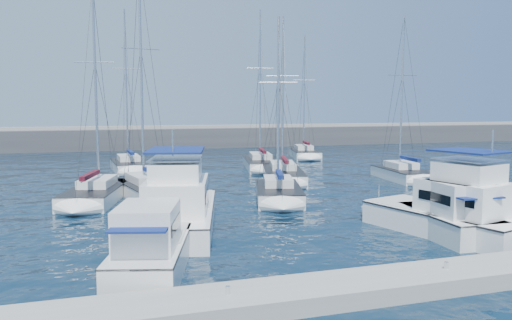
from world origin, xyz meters
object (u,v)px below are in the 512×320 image
object	(u,v)px
motor_yacht_stbd_outer	(451,218)
sailboat_back_c	(304,153)
motor_yacht_port_inner	(179,210)
sailboat_mid_e	(403,174)
motor_yacht_stbd_inner	(452,213)
sailboat_back_a	(129,165)
sailboat_mid_b	(147,189)
sailboat_mid_d	(283,175)
motor_yacht_port_outer	(151,251)
sailboat_back_b	(261,163)
sailboat_mid_c	(278,193)
sailboat_mid_a	(96,193)

from	to	relation	value
motor_yacht_stbd_outer	sailboat_back_c	size ratio (longest dim) A/B	0.36
motor_yacht_port_inner	sailboat_mid_e	bearing A→B (deg)	43.89
motor_yacht_stbd_inner	sailboat_back_a	distance (m)	33.64
sailboat_mid_b	sailboat_mid_e	xyz separation A→B (m)	(22.07, 1.75, -0.01)
sailboat_back_a	sailboat_mid_b	bearing A→B (deg)	-91.92
motor_yacht_stbd_outer	sailboat_mid_d	distance (m)	20.19
sailboat_mid_d	motor_yacht_stbd_inner	bearing A→B (deg)	-70.17
motor_yacht_port_outer	sailboat_back_b	distance (m)	33.32
sailboat_mid_e	sailboat_mid_c	bearing A→B (deg)	-150.39
sailboat_mid_e	sailboat_back_a	size ratio (longest dim) A/B	0.89
motor_yacht_port_outer	sailboat_mid_b	world-z (taller)	sailboat_mid_b
motor_yacht_stbd_inner	sailboat_back_c	world-z (taller)	sailboat_back_c
sailboat_back_a	motor_yacht_stbd_outer	bearing A→B (deg)	-69.80
motor_yacht_port_outer	motor_yacht_port_inner	bearing A→B (deg)	87.79
sailboat_mid_a	sailboat_mid_e	size ratio (longest dim) A/B	1.03
motor_yacht_port_inner	sailboat_back_c	size ratio (longest dim) A/B	0.67
motor_yacht_port_inner	sailboat_mid_a	xyz separation A→B (m)	(-4.07, 9.91, -0.61)
motor_yacht_stbd_inner	sailboat_mid_d	xyz separation A→B (m)	(-1.46, 19.87, -0.63)
sailboat_back_b	sailboat_back_c	size ratio (longest dim) A/B	1.07
motor_yacht_port_outer	motor_yacht_stbd_outer	bearing A→B (deg)	20.39
sailboat_mid_a	sailboat_back_b	world-z (taller)	sailboat_back_b
motor_yacht_stbd_inner	sailboat_mid_c	bearing A→B (deg)	98.83
motor_yacht_stbd_inner	sailboat_mid_e	distance (m)	19.22
sailboat_mid_a	sailboat_mid_d	distance (m)	16.21
motor_yacht_stbd_outer	motor_yacht_port_outer	bearing A→B (deg)	-172.28
sailboat_mid_c	sailboat_back_b	bearing A→B (deg)	92.06
motor_yacht_stbd_outer	sailboat_back_a	distance (m)	33.80
sailboat_mid_b	sailboat_mid_c	bearing A→B (deg)	-37.61
motor_yacht_stbd_inner	sailboat_mid_e	world-z (taller)	sailboat_mid_e
sailboat_mid_b	sailboat_back_c	size ratio (longest dim) A/B	1.08
sailboat_mid_b	sailboat_back_a	distance (m)	15.30
motor_yacht_port_outer	motor_yacht_stbd_outer	size ratio (longest dim) A/B	1.20
sailboat_mid_a	sailboat_back_c	size ratio (longest dim) A/B	0.96
sailboat_mid_e	sailboat_back_c	xyz separation A→B (m)	(-0.76, 20.18, -0.00)
sailboat_mid_b	sailboat_mid_e	world-z (taller)	sailboat_mid_b
sailboat_mid_c	sailboat_back_c	distance (m)	29.07
motor_yacht_port_inner	motor_yacht_stbd_inner	distance (m)	13.63
sailboat_back_a	motor_yacht_port_outer	bearing A→B (deg)	-95.14
sailboat_mid_a	sailboat_mid_d	xyz separation A→B (m)	(15.37, 5.16, -0.02)
motor_yacht_stbd_inner	sailboat_back_b	size ratio (longest dim) A/B	0.53
sailboat_back_c	motor_yacht_stbd_outer	bearing A→B (deg)	-87.92
motor_yacht_stbd_outer	sailboat_mid_e	xyz separation A→B (m)	(8.95, 17.43, -0.41)
motor_yacht_port_outer	sailboat_mid_a	size ratio (longest dim) A/B	0.45
motor_yacht_port_outer	sailboat_mid_a	xyz separation A→B (m)	(-2.05, 16.23, -0.42)
motor_yacht_port_inner	motor_yacht_stbd_inner	bearing A→B (deg)	-6.64
sailboat_mid_a	sailboat_back_a	bearing A→B (deg)	93.41
motor_yacht_port_outer	sailboat_back_a	distance (m)	32.23
motor_yacht_port_inner	motor_yacht_stbd_outer	size ratio (longest dim) A/B	1.84
sailboat_mid_c	sailboat_mid_e	bearing A→B (deg)	39.40
motor_yacht_port_outer	sailboat_back_b	xyz separation A→B (m)	(14.15, 30.16, -0.41)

